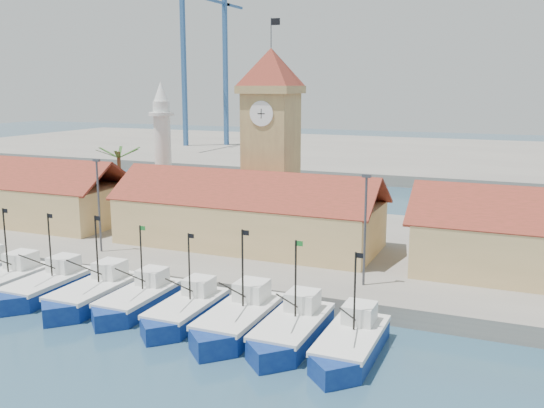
% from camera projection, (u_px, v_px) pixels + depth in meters
% --- Properties ---
extents(ground, '(400.00, 400.00, 0.00)m').
position_uv_depth(ground, '(131.00, 330.00, 43.67)').
color(ground, '#1D3C4E').
rests_on(ground, ground).
extents(quay, '(140.00, 32.00, 1.50)m').
position_uv_depth(quay, '(264.00, 242.00, 65.24)').
color(quay, gray).
rests_on(quay, ground).
extents(terminal, '(240.00, 80.00, 2.00)m').
position_uv_depth(terminal, '(409.00, 156.00, 142.99)').
color(terminal, gray).
rests_on(terminal, ground).
extents(boat_2, '(3.67, 10.06, 7.61)m').
position_uv_depth(boat_2, '(1.00, 284.00, 51.26)').
color(boat_2, navy).
rests_on(boat_2, ground).
extents(boat_3, '(3.54, 9.70, 7.34)m').
position_uv_depth(boat_3, '(45.00, 288.00, 50.42)').
color(boat_3, navy).
rests_on(boat_3, ground).
extents(boat_4, '(3.65, 10.01, 7.57)m').
position_uv_depth(boat_4, '(92.00, 295.00, 48.57)').
color(boat_4, navy).
rests_on(boat_4, ground).
extents(boat_5, '(3.40, 9.31, 7.05)m').
position_uv_depth(boat_5, '(137.00, 302.00, 47.32)').
color(boat_5, navy).
rests_on(boat_5, ground).
extents(boat_6, '(3.37, 9.24, 6.99)m').
position_uv_depth(boat_6, '(185.00, 312.00, 45.08)').
color(boat_6, navy).
rests_on(boat_6, ground).
extents(boat_7, '(3.75, 10.26, 7.76)m').
position_uv_depth(boat_7, '(237.00, 322.00, 43.12)').
color(boat_7, navy).
rests_on(boat_7, ground).
extents(boat_8, '(3.59, 9.83, 7.44)m').
position_uv_depth(boat_8, '(291.00, 332.00, 41.39)').
color(boat_8, navy).
rests_on(boat_8, ground).
extents(boat_9, '(3.48, 9.53, 7.21)m').
position_uv_depth(boat_9, '(350.00, 346.00, 39.23)').
color(boat_9, navy).
rests_on(boat_9, ground).
extents(hall_left, '(31.20, 10.13, 7.61)m').
position_uv_depth(hall_left, '(8.00, 198.00, 73.15)').
color(hall_left, '#D7B376').
rests_on(hall_left, quay).
extents(hall_center, '(27.04, 10.13, 7.61)m').
position_uv_depth(hall_center, '(248.00, 220.00, 60.99)').
color(hall_center, '#D7B376').
rests_on(hall_center, quay).
extents(clock_tower, '(5.80, 5.80, 22.70)m').
position_uv_depth(clock_tower, '(271.00, 136.00, 64.88)').
color(clock_tower, tan).
rests_on(clock_tower, quay).
extents(minaret, '(3.00, 3.00, 16.30)m').
position_uv_depth(minaret, '(163.00, 150.00, 72.82)').
color(minaret, silver).
rests_on(minaret, quay).
extents(palm_tree, '(5.60, 5.03, 8.39)m').
position_uv_depth(palm_tree, '(120.00, 178.00, 73.58)').
color(palm_tree, brown).
rests_on(palm_tree, quay).
extents(lamp_posts, '(80.70, 0.25, 9.03)m').
position_uv_depth(lamp_posts, '(214.00, 211.00, 53.09)').
color(lamp_posts, '#3F3F44').
rests_on(lamp_posts, quay).
extents(crane_blue_far, '(1.00, 33.22, 48.42)m').
position_uv_depth(crane_blue_far, '(180.00, 38.00, 150.46)').
color(crane_blue_far, '#2E578D').
rests_on(crane_blue_far, terminal).
extents(crane_blue_near, '(1.00, 30.49, 43.51)m').
position_uv_depth(crane_blue_near, '(223.00, 51.00, 153.37)').
color(crane_blue_near, '#2E578D').
rests_on(crane_blue_near, terminal).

